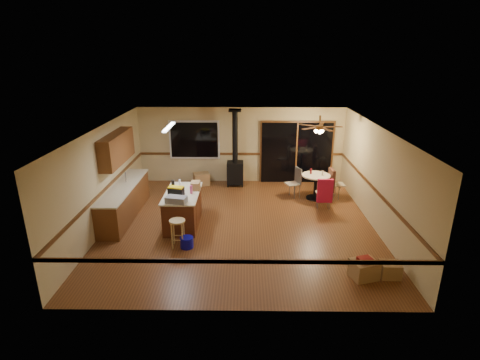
{
  "coord_description": "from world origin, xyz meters",
  "views": [
    {
      "loc": [
        0.12,
        -9.03,
        4.4
      ],
      "look_at": [
        0.0,
        0.3,
        1.15
      ],
      "focal_mm": 28.0,
      "sensor_mm": 36.0,
      "label": 1
    }
  ],
  "objects_px": {
    "toolbox_grey": "(176,200)",
    "blue_bucket": "(187,242)",
    "dining_table": "(316,182)",
    "chair_left": "(296,179)",
    "toolbox_black": "(176,192)",
    "bar_stool": "(178,233)",
    "chair_right": "(332,180)",
    "box_corner_a": "(364,269)",
    "kitchen_island": "(183,208)",
    "wood_stove": "(235,165)",
    "chair_near": "(325,191)",
    "box_under_window": "(202,179)",
    "box_corner_b": "(390,270)"
  },
  "relations": [
    {
      "from": "blue_bucket",
      "to": "box_corner_a",
      "type": "xyz_separation_m",
      "value": [
        3.79,
        -1.19,
        0.06
      ]
    },
    {
      "from": "box_corner_a",
      "to": "chair_right",
      "type": "bearing_deg",
      "value": 86.32
    },
    {
      "from": "wood_stove",
      "to": "box_under_window",
      "type": "bearing_deg",
      "value": 177.54
    },
    {
      "from": "kitchen_island",
      "to": "box_under_window",
      "type": "bearing_deg",
      "value": 87.44
    },
    {
      "from": "box_corner_a",
      "to": "bar_stool",
      "type": "bearing_deg",
      "value": 162.85
    },
    {
      "from": "dining_table",
      "to": "box_corner_b",
      "type": "bearing_deg",
      "value": -79.64
    },
    {
      "from": "kitchen_island",
      "to": "toolbox_black",
      "type": "distance_m",
      "value": 0.6
    },
    {
      "from": "dining_table",
      "to": "box_corner_a",
      "type": "height_order",
      "value": "dining_table"
    },
    {
      "from": "toolbox_black",
      "to": "box_under_window",
      "type": "relative_size",
      "value": 0.75
    },
    {
      "from": "kitchen_island",
      "to": "wood_stove",
      "type": "distance_m",
      "value": 3.33
    },
    {
      "from": "bar_stool",
      "to": "box_corner_a",
      "type": "bearing_deg",
      "value": -17.15
    },
    {
      "from": "dining_table",
      "to": "chair_left",
      "type": "relative_size",
      "value": 1.67
    },
    {
      "from": "kitchen_island",
      "to": "chair_right",
      "type": "distance_m",
      "value": 4.74
    },
    {
      "from": "toolbox_black",
      "to": "chair_left",
      "type": "xyz_separation_m",
      "value": [
        3.33,
        2.23,
        -0.42
      ]
    },
    {
      "from": "toolbox_black",
      "to": "wood_stove",
      "type": "bearing_deg",
      "value": 66.61
    },
    {
      "from": "dining_table",
      "to": "chair_near",
      "type": "xyz_separation_m",
      "value": [
        0.1,
        -0.88,
        0.07
      ]
    },
    {
      "from": "chair_right",
      "to": "toolbox_black",
      "type": "bearing_deg",
      "value": -154.43
    },
    {
      "from": "blue_bucket",
      "to": "wood_stove",
      "type": "bearing_deg",
      "value": 76.5
    },
    {
      "from": "chair_right",
      "to": "box_under_window",
      "type": "bearing_deg",
      "value": 164.23
    },
    {
      "from": "chair_left",
      "to": "box_corner_b",
      "type": "distance_m",
      "value": 4.64
    },
    {
      "from": "wood_stove",
      "to": "bar_stool",
      "type": "height_order",
      "value": "wood_stove"
    },
    {
      "from": "wood_stove",
      "to": "chair_left",
      "type": "distance_m",
      "value": 2.18
    },
    {
      "from": "kitchen_island",
      "to": "chair_right",
      "type": "bearing_deg",
      "value": 23.82
    },
    {
      "from": "dining_table",
      "to": "box_corner_a",
      "type": "xyz_separation_m",
      "value": [
        0.24,
        -4.31,
        -0.34
      ]
    },
    {
      "from": "toolbox_grey",
      "to": "dining_table",
      "type": "bearing_deg",
      "value": 33.46
    },
    {
      "from": "blue_bucket",
      "to": "box_corner_a",
      "type": "distance_m",
      "value": 3.97
    },
    {
      "from": "dining_table",
      "to": "chair_left",
      "type": "height_order",
      "value": "chair_left"
    },
    {
      "from": "toolbox_black",
      "to": "box_under_window",
      "type": "distance_m",
      "value": 3.42
    },
    {
      "from": "blue_bucket",
      "to": "chair_near",
      "type": "xyz_separation_m",
      "value": [
        3.65,
        2.23,
        0.47
      ]
    },
    {
      "from": "toolbox_black",
      "to": "box_corner_b",
      "type": "height_order",
      "value": "toolbox_black"
    },
    {
      "from": "bar_stool",
      "to": "chair_right",
      "type": "bearing_deg",
      "value": 36.07
    },
    {
      "from": "chair_left",
      "to": "box_corner_a",
      "type": "xyz_separation_m",
      "value": [
        0.84,
        -4.45,
        -0.4
      ]
    },
    {
      "from": "box_corner_a",
      "to": "blue_bucket",
      "type": "bearing_deg",
      "value": 162.54
    },
    {
      "from": "toolbox_grey",
      "to": "chair_right",
      "type": "xyz_separation_m",
      "value": [
        4.37,
        2.58,
        -0.38
      ]
    },
    {
      "from": "chair_near",
      "to": "box_corner_a",
      "type": "xyz_separation_m",
      "value": [
        0.14,
        -3.42,
        -0.41
      ]
    },
    {
      "from": "toolbox_grey",
      "to": "blue_bucket",
      "type": "height_order",
      "value": "toolbox_grey"
    },
    {
      "from": "bar_stool",
      "to": "chair_right",
      "type": "relative_size",
      "value": 0.97
    },
    {
      "from": "blue_bucket",
      "to": "chair_right",
      "type": "distance_m",
      "value": 5.17
    },
    {
      "from": "dining_table",
      "to": "box_under_window",
      "type": "distance_m",
      "value": 3.89
    },
    {
      "from": "bar_stool",
      "to": "kitchen_island",
      "type": "bearing_deg",
      "value": 93.03
    },
    {
      "from": "toolbox_black",
      "to": "box_corner_a",
      "type": "distance_m",
      "value": 4.79
    },
    {
      "from": "wood_stove",
      "to": "bar_stool",
      "type": "distance_m",
      "value": 4.44
    },
    {
      "from": "toolbox_black",
      "to": "dining_table",
      "type": "height_order",
      "value": "toolbox_black"
    },
    {
      "from": "wood_stove",
      "to": "box_corner_a",
      "type": "relative_size",
      "value": 5.04
    },
    {
      "from": "toolbox_grey",
      "to": "bar_stool",
      "type": "bearing_deg",
      "value": -79.87
    },
    {
      "from": "wood_stove",
      "to": "toolbox_grey",
      "type": "bearing_deg",
      "value": -109.71
    },
    {
      "from": "toolbox_grey",
      "to": "toolbox_black",
      "type": "distance_m",
      "value": 0.46
    },
    {
      "from": "kitchen_island",
      "to": "box_corner_a",
      "type": "distance_m",
      "value": 4.74
    },
    {
      "from": "bar_stool",
      "to": "dining_table",
      "type": "xyz_separation_m",
      "value": [
        3.76,
        3.08,
        0.19
      ]
    },
    {
      "from": "toolbox_grey",
      "to": "chair_left",
      "type": "relative_size",
      "value": 0.95
    }
  ]
}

